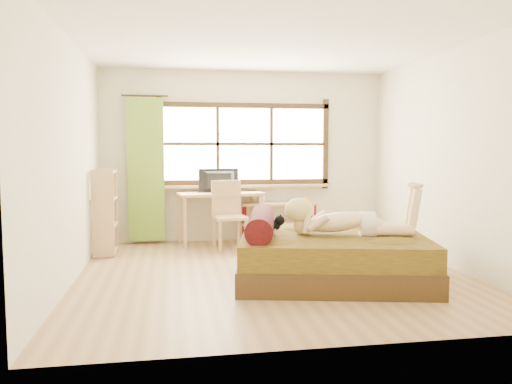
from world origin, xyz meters
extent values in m
plane|color=#9E754C|center=(0.00, 0.00, 0.00)|extent=(4.50, 4.50, 0.00)
plane|color=white|center=(0.00, 0.00, 2.70)|extent=(4.50, 4.50, 0.00)
plane|color=silver|center=(0.00, 2.25, 1.35)|extent=(4.50, 0.00, 4.50)
plane|color=silver|center=(0.00, -2.25, 1.35)|extent=(4.50, 0.00, 4.50)
plane|color=silver|center=(-2.25, 0.00, 1.35)|extent=(0.00, 4.50, 4.50)
plane|color=silver|center=(2.25, 0.00, 1.35)|extent=(0.00, 4.50, 4.50)
cube|color=#FFEDBF|center=(0.00, 2.25, 1.55)|extent=(2.60, 0.01, 1.30)
cube|color=tan|center=(0.00, 2.17, 0.88)|extent=(2.80, 0.16, 0.04)
cube|color=olive|center=(-1.55, 2.13, 1.15)|extent=(0.55, 0.10, 2.20)
cube|color=#31220E|center=(0.62, -0.38, 0.13)|extent=(2.36, 2.05, 0.26)
cube|color=#3C2D0D|center=(0.62, -0.38, 0.39)|extent=(2.32, 2.01, 0.26)
cylinder|color=black|center=(-0.17, -0.21, 0.64)|extent=(0.58, 1.43, 0.29)
cube|color=tan|center=(-0.43, 1.95, 0.78)|extent=(1.35, 0.77, 0.04)
cube|color=tan|center=(-0.98, 1.63, 0.38)|extent=(0.06, 0.06, 0.77)
cube|color=tan|center=(0.19, 1.80, 0.38)|extent=(0.06, 0.06, 0.77)
cube|color=tan|center=(-1.05, 2.10, 0.38)|extent=(0.06, 0.06, 0.77)
cube|color=tan|center=(0.12, 2.27, 0.38)|extent=(0.06, 0.06, 0.77)
imported|color=black|center=(-0.43, 2.00, 0.98)|extent=(0.64, 0.18, 0.36)
cube|color=tan|center=(-0.33, 1.50, 0.47)|extent=(0.51, 0.51, 0.04)
cube|color=tan|center=(-0.36, 1.70, 0.75)|extent=(0.45, 0.11, 0.51)
cube|color=tan|center=(-0.49, 1.28, 0.22)|extent=(0.05, 0.05, 0.45)
cube|color=tan|center=(-0.11, 1.34, 0.22)|extent=(0.05, 0.05, 0.45)
cube|color=tan|center=(-0.55, 1.66, 0.22)|extent=(0.05, 0.05, 0.45)
cube|color=tan|center=(-0.17, 1.72, 0.22)|extent=(0.05, 0.05, 0.45)
cube|color=tan|center=(0.53, 2.07, 0.60)|extent=(1.23, 0.32, 0.04)
cube|color=tan|center=(0.53, 2.07, 0.29)|extent=(1.23, 0.32, 0.03)
cylinder|color=maroon|center=(-0.03, 1.94, 0.31)|extent=(0.04, 0.04, 0.62)
cylinder|color=maroon|center=(1.10, 1.95, 0.31)|extent=(0.04, 0.04, 0.62)
cylinder|color=maroon|center=(-0.03, 2.19, 0.31)|extent=(0.04, 0.04, 0.62)
cylinder|color=maroon|center=(1.10, 2.20, 0.31)|extent=(0.04, 0.04, 0.62)
cube|color=gold|center=(1.00, 2.07, 0.66)|extent=(0.10, 0.10, 0.08)
imported|color=gray|center=(0.23, 2.07, 0.67)|extent=(0.13, 0.13, 0.11)
imported|color=gray|center=(0.73, 2.07, 0.62)|extent=(0.17, 0.23, 0.02)
cube|color=tan|center=(-2.08, 1.42, 0.05)|extent=(0.29, 0.49, 0.03)
cube|color=tan|center=(-2.08, 1.42, 0.42)|extent=(0.29, 0.49, 0.03)
cube|color=tan|center=(-2.08, 1.42, 0.79)|extent=(0.29, 0.49, 0.03)
cube|color=tan|center=(-2.08, 1.42, 1.15)|extent=(0.29, 0.49, 0.03)
cube|color=tan|center=(-2.08, 1.18, 0.60)|extent=(0.29, 0.03, 1.18)
cube|color=tan|center=(-2.08, 1.67, 0.60)|extent=(0.29, 0.03, 1.18)
camera|label=1|loc=(-1.14, -5.71, 1.48)|focal=35.00mm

